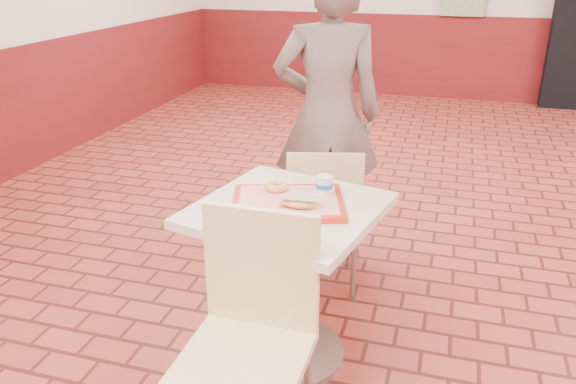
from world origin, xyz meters
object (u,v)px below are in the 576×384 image
(main_table, at_px, (288,258))
(long_john_donut, at_px, (298,202))
(paper_cup, at_px, (324,186))
(chair_main_front, at_px, (251,327))
(customer, at_px, (328,115))
(serving_tray, at_px, (288,203))
(chair_main_back, at_px, (323,213))
(ring_donut, at_px, (276,186))

(main_table, bearing_deg, long_john_donut, -47.00)
(long_john_donut, relative_size, paper_cup, 1.76)
(main_table, distance_m, chair_main_front, 0.50)
(customer, relative_size, serving_tray, 3.78)
(long_john_donut, xyz_separation_m, paper_cup, (0.07, 0.14, 0.02))
(paper_cup, bearing_deg, chair_main_front, -101.43)
(chair_main_back, height_order, customer, customer)
(chair_main_front, height_order, ring_donut, chair_main_front)
(chair_main_front, bearing_deg, customer, 93.67)
(chair_main_back, bearing_deg, main_table, 73.24)
(customer, bearing_deg, paper_cup, 84.45)
(chair_main_front, xyz_separation_m, serving_tray, (-0.02, 0.50, 0.25))
(serving_tray, bearing_deg, paper_cup, 29.71)
(main_table, xyz_separation_m, customer, (-0.07, 1.03, 0.34))
(serving_tray, distance_m, paper_cup, 0.16)
(chair_main_back, distance_m, serving_tray, 0.65)
(customer, distance_m, serving_tray, 1.03)
(main_table, bearing_deg, chair_main_back, 88.00)
(chair_main_front, bearing_deg, serving_tray, 92.26)
(main_table, relative_size, paper_cup, 8.44)
(chair_main_front, xyz_separation_m, paper_cup, (0.12, 0.57, 0.31))
(chair_main_front, relative_size, chair_main_back, 1.11)
(long_john_donut, bearing_deg, chair_main_front, -95.74)
(customer, bearing_deg, serving_tray, 76.43)
(serving_tray, bearing_deg, long_john_donut, -47.00)
(serving_tray, bearing_deg, customer, 93.85)
(main_table, relative_size, serving_tray, 1.66)
(customer, distance_m, paper_cup, 0.97)
(ring_donut, bearing_deg, customer, 89.61)
(chair_main_front, bearing_deg, main_table, 92.26)
(ring_donut, xyz_separation_m, paper_cup, (0.21, -0.01, 0.03))
(customer, bearing_deg, main_table, 76.43)
(customer, xyz_separation_m, ring_donut, (-0.01, -0.94, -0.06))
(main_table, relative_size, long_john_donut, 4.80)
(serving_tray, xyz_separation_m, ring_donut, (-0.08, 0.08, 0.03))
(chair_main_front, bearing_deg, long_john_donut, 84.77)
(ring_donut, bearing_deg, chair_main_back, 79.02)
(chair_main_back, relative_size, long_john_donut, 5.25)
(long_john_donut, bearing_deg, serving_tray, 133.00)
(customer, height_order, ring_donut, customer)
(main_table, distance_m, serving_tray, 0.25)
(paper_cup, bearing_deg, long_john_donut, -117.59)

